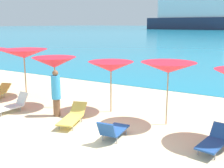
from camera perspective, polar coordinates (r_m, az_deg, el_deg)
name	(u,v)px	position (r m, az deg, el deg)	size (l,w,h in m)	color
ground_plane	(188,86)	(17.62, 15.25, -0.40)	(50.00, 100.00, 0.30)	beige
umbrella_2	(24,54)	(14.04, -17.54, 5.90)	(2.34, 2.34, 2.37)	#9E7F59
umbrella_3	(54,62)	(12.03, -11.70, 4.32)	(1.95, 1.95, 2.19)	#9E7F59
umbrella_4	(111,67)	(11.20, -0.22, 3.55)	(1.92, 1.92, 2.09)	#9E7F59
umbrella_5	(168,68)	(9.88, 11.43, 3.29)	(2.02, 2.02, 2.27)	#9E7F59
lounge_chair_2	(11,105)	(12.29, -19.84, -4.08)	(0.70, 1.60, 0.71)	white
lounge_chair_5	(113,130)	(8.85, 0.16, -9.33)	(0.69, 1.39, 0.73)	#1E478C
lounge_chair_6	(214,141)	(8.63, 20.10, -10.80)	(0.76, 1.49, 0.66)	#1E478C
lounge_chair_7	(73,116)	(10.31, -8.00, -6.52)	(1.07, 1.83, 0.60)	#D8BF4C
beachgoer_2	(56,92)	(11.06, -11.34, -1.63)	(0.36, 0.36, 1.83)	brown
cruise_ship	(192,16)	(181.01, 16.09, 13.25)	(58.22, 17.67, 21.61)	#262D47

